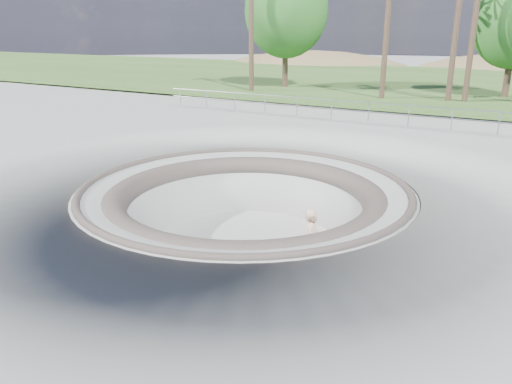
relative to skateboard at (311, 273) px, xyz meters
The scene contains 8 objects.
ground 3.39m from the skateboard, 161.17° to the left, with size 180.00×180.00×0.00m, color gray.
skate_bowl 2.85m from the skateboard, 161.17° to the left, with size 14.00×14.00×4.10m.
grass_strip 35.09m from the skateboard, 94.42° to the left, with size 180.00×36.00×0.12m.
distant_hills 58.33m from the skateboard, 88.94° to the left, with size 103.20×45.00×28.60m.
safety_railing 13.44m from the skateboard, 101.80° to the left, with size 25.00×0.06×1.03m.
skateboard is the anchor object (origin of this frame).
skater 0.95m from the skateboard, 165.96° to the left, with size 0.68×0.45×1.87m, color #D8AC8C.
bushy_tree_left 29.06m from the skateboard, 118.52° to the left, with size 6.51×5.92×9.39m.
Camera 1 is at (7.68, -12.59, 4.69)m, focal length 35.00 mm.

